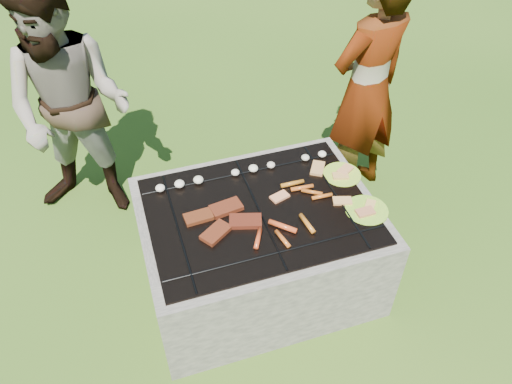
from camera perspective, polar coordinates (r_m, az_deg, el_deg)
lawn at (r=3.19m, az=0.28°, el=-9.82°), size 60.00×60.00×0.00m
fire_pit at (r=2.97m, az=0.30°, el=-6.53°), size 1.30×1.00×0.62m
mushrooms at (r=2.93m, az=-2.43°, el=2.26°), size 1.05×0.06×0.04m
pork_slabs at (r=2.67m, az=-3.70°, el=-3.11°), size 0.41×0.30×0.03m
sausages at (r=2.71m, az=4.29°, el=-2.25°), size 0.54×0.46×0.03m
bread_on_grate at (r=2.89m, az=6.69°, el=0.90°), size 0.44×0.42×0.02m
plate_far at (r=2.99m, az=9.81°, el=1.99°), size 0.25×0.25×0.03m
plate_near at (r=2.80m, az=12.52°, el=-2.06°), size 0.30×0.30×0.03m
cook at (r=3.40m, az=12.55°, el=11.38°), size 0.68×0.53×1.64m
bystander at (r=3.33m, az=-20.36°, el=8.86°), size 0.98×0.89×1.63m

